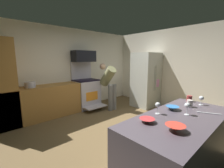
% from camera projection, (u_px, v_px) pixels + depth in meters
% --- Properties ---
extents(ground_plane, '(5.20, 4.80, 0.02)m').
position_uv_depth(ground_plane, '(120.00, 131.00, 3.44)').
color(ground_plane, brown).
extents(wall_back, '(5.20, 0.12, 2.60)m').
position_uv_depth(wall_back, '(69.00, 69.00, 4.93)').
color(wall_back, silver).
rests_on(wall_back, ground).
extents(wall_right, '(0.12, 4.80, 2.60)m').
position_uv_depth(wall_right, '(174.00, 69.00, 4.92)').
color(wall_right, silver).
rests_on(wall_right, ground).
extents(lower_cabinet_run, '(2.40, 0.60, 0.90)m').
position_uv_depth(lower_cabinet_run, '(47.00, 101.00, 4.21)').
color(lower_cabinet_run, '#A57033').
rests_on(lower_cabinet_run, ground).
extents(cabinet_column, '(0.60, 0.60, 2.10)m').
position_uv_depth(cabinet_column, '(1.00, 84.00, 3.44)').
color(cabinet_column, '#A57033').
rests_on(cabinet_column, ground).
extents(oven_range, '(0.76, 0.98, 1.54)m').
position_uv_depth(oven_range, '(86.00, 93.00, 5.04)').
color(oven_range, silver).
rests_on(oven_range, ground).
extents(microwave, '(0.74, 0.38, 0.36)m').
position_uv_depth(microwave, '(84.00, 56.00, 4.91)').
color(microwave, black).
rests_on(microwave, oven_range).
extents(refrigerator, '(0.86, 0.74, 1.83)m').
position_uv_depth(refrigerator, '(146.00, 80.00, 5.18)').
color(refrigerator, beige).
rests_on(refrigerator, ground).
extents(person_cook, '(0.31, 0.69, 1.48)m').
position_uv_depth(person_cook, '(109.00, 82.00, 4.84)').
color(person_cook, slate).
rests_on(person_cook, ground).
extents(counter_island, '(1.80, 0.80, 0.90)m').
position_uv_depth(counter_island, '(178.00, 148.00, 2.00)').
color(counter_island, '#4C424B').
rests_on(counter_island, ground).
extents(mixing_bowl_large, '(0.21, 0.21, 0.06)m').
position_uv_depth(mixing_bowl_large, '(175.00, 128.00, 1.54)').
color(mixing_bowl_large, red).
rests_on(mixing_bowl_large, counter_island).
extents(mixing_bowl_small, '(0.19, 0.19, 0.05)m').
position_uv_depth(mixing_bowl_small, '(172.00, 108.00, 2.18)').
color(mixing_bowl_small, '#2E6FB6').
rests_on(mixing_bowl_small, counter_island).
extents(mixing_bowl_prep, '(0.18, 0.18, 0.04)m').
position_uv_depth(mixing_bowl_prep, '(147.00, 120.00, 1.75)').
color(mixing_bowl_prep, red).
rests_on(mixing_bowl_prep, counter_island).
extents(wine_glass_near, '(0.07, 0.07, 0.16)m').
position_uv_depth(wine_glass_near, '(158.00, 105.00, 2.00)').
color(wine_glass_near, silver).
rests_on(wine_glass_near, counter_island).
extents(wine_glass_mid, '(0.07, 0.07, 0.15)m').
position_uv_depth(wine_glass_mid, '(201.00, 98.00, 2.39)').
color(wine_glass_mid, silver).
rests_on(wine_glass_mid, counter_island).
extents(wine_glass_far, '(0.07, 0.07, 0.16)m').
position_uv_depth(wine_glass_far, '(187.00, 106.00, 1.96)').
color(wine_glass_far, silver).
rests_on(wine_glass_far, counter_island).
extents(mug_coffee, '(0.08, 0.08, 0.11)m').
position_uv_depth(mug_coffee, '(190.00, 103.00, 2.31)').
color(mug_coffee, silver).
rests_on(mug_coffee, counter_island).
extents(mug_tea, '(0.09, 0.09, 0.10)m').
position_uv_depth(mug_tea, '(189.00, 98.00, 2.60)').
color(mug_tea, '#943432').
rests_on(mug_tea, counter_island).
extents(knife_chef, '(0.15, 0.27, 0.01)m').
position_uv_depth(knife_chef, '(209.00, 113.00, 2.03)').
color(knife_chef, '#B7BABF').
rests_on(knife_chef, counter_island).
extents(stock_pot, '(0.26, 0.26, 0.15)m').
position_uv_depth(stock_pot, '(30.00, 85.00, 3.86)').
color(stock_pot, silver).
rests_on(stock_pot, lower_cabinet_run).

